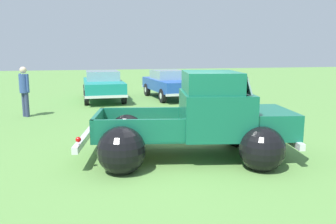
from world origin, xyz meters
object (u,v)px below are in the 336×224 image
at_px(spectator_0, 196,88).
at_px(show_car_1, 169,83).
at_px(spectator_1, 24,88).
at_px(show_car_0, 103,84).
at_px(vintage_pickup_truck, 203,124).

bearing_deg(spectator_0, show_car_1, -143.13).
bearing_deg(spectator_1, spectator_0, 135.99).
height_order(show_car_0, show_car_1, same).
height_order(spectator_0, spectator_1, spectator_1).
distance_m(vintage_pickup_truck, spectator_1, 7.72).
xyz_separation_m(show_car_1, spectator_1, (-6.35, -3.62, 0.27)).
relative_size(show_car_1, spectator_1, 2.48).
xyz_separation_m(vintage_pickup_truck, spectator_0, (1.83, 5.79, 0.17)).
xyz_separation_m(vintage_pickup_truck, show_car_0, (-1.59, 9.96, 0.03)).
bearing_deg(spectator_0, spectator_1, -57.93).
distance_m(show_car_0, show_car_1, 3.33).
relative_size(vintage_pickup_truck, spectator_1, 2.69).
distance_m(vintage_pickup_truck, spectator_0, 6.08).
bearing_deg(show_car_1, spectator_1, -64.65).
xyz_separation_m(show_car_0, show_car_1, (3.32, -0.16, -0.00)).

